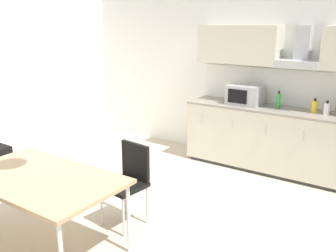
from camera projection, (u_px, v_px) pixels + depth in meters
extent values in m
cube|color=beige|center=(119.00, 227.00, 3.97)|extent=(8.12, 8.18, 0.02)
cube|color=white|center=(235.00, 68.00, 5.80)|extent=(6.50, 0.10, 2.80)
cube|color=#333333|center=(287.00, 172.00, 5.34)|extent=(2.86, 0.55, 0.05)
cube|color=beige|center=(289.00, 142.00, 5.22)|extent=(2.98, 0.59, 0.84)
cube|color=gray|center=(292.00, 111.00, 5.10)|extent=(3.00, 0.61, 0.03)
cube|color=silver|center=(201.00, 119.00, 5.59)|extent=(0.01, 0.01, 0.14)
cube|color=silver|center=(232.00, 124.00, 5.32)|extent=(0.01, 0.01, 0.14)
cube|color=silver|center=(266.00, 130.00, 5.05)|extent=(0.01, 0.01, 0.14)
cube|color=silver|center=(303.00, 136.00, 4.78)|extent=(0.01, 0.01, 0.14)
cube|color=silver|center=(300.00, 89.00, 5.25)|extent=(2.98, 0.02, 0.51)
cube|color=beige|center=(239.00, 44.00, 5.44)|extent=(1.20, 0.34, 0.55)
cube|color=#B7BABF|center=(299.00, 64.00, 5.01)|extent=(0.57, 0.40, 0.10)
cube|color=#B7BABF|center=(303.00, 44.00, 5.03)|extent=(0.20, 0.16, 0.50)
cube|color=#ADADB2|center=(245.00, 95.00, 5.44)|extent=(0.48, 0.34, 0.28)
cube|color=black|center=(237.00, 96.00, 5.32)|extent=(0.29, 0.01, 0.20)
cylinder|color=white|center=(327.00, 109.00, 4.86)|extent=(0.08, 0.08, 0.15)
cylinder|color=black|center=(328.00, 102.00, 4.83)|extent=(0.03, 0.03, 0.03)
cylinder|color=yellow|center=(314.00, 107.00, 4.96)|extent=(0.08, 0.08, 0.16)
cylinder|color=black|center=(315.00, 100.00, 4.94)|extent=(0.03, 0.03, 0.03)
cylinder|color=green|center=(278.00, 101.00, 5.22)|extent=(0.06, 0.06, 0.20)
cylinder|color=black|center=(279.00, 92.00, 5.19)|extent=(0.03, 0.03, 0.04)
cube|color=tan|center=(40.00, 178.00, 3.42)|extent=(1.54, 0.90, 0.04)
cylinder|color=silver|center=(31.00, 182.00, 4.21)|extent=(0.04, 0.04, 0.70)
cylinder|color=silver|center=(129.00, 219.00, 3.44)|extent=(0.04, 0.04, 0.70)
cube|color=black|center=(124.00, 185.00, 3.90)|extent=(0.44, 0.44, 0.04)
cube|color=black|center=(135.00, 161.00, 3.97)|extent=(0.38, 0.08, 0.40)
cylinder|color=silver|center=(123.00, 217.00, 3.73)|extent=(0.02, 0.02, 0.43)
cylinder|color=silver|center=(101.00, 207.00, 3.95)|extent=(0.02, 0.02, 0.43)
cylinder|color=silver|center=(147.00, 205.00, 3.98)|extent=(0.02, 0.02, 0.43)
cylinder|color=silver|center=(125.00, 196.00, 4.20)|extent=(0.02, 0.02, 0.43)
cone|color=silver|center=(28.00, 66.00, 3.14)|extent=(0.32, 0.32, 0.22)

